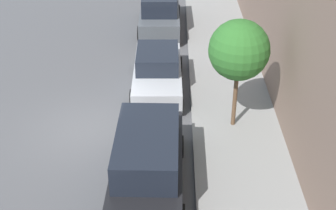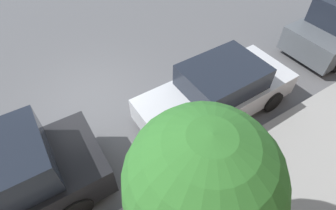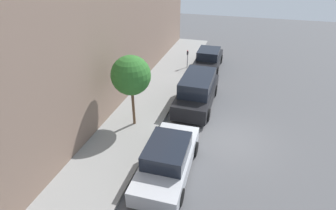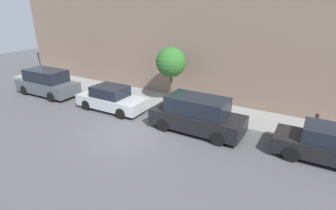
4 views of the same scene
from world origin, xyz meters
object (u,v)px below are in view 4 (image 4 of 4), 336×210
(parked_minivan_second, at_px, (197,115))
(street_tree, at_px, (171,62))
(parked_sedan_nearest, at_px, (330,146))
(parked_minivan_fourth, at_px, (47,83))
(parked_sedan_third, at_px, (112,99))
(parking_meter_near, at_px, (316,123))

(parked_minivan_second, distance_m, street_tree, 4.58)
(parked_sedan_nearest, height_order, parked_minivan_fourth, parked_minivan_fourth)
(parked_sedan_third, distance_m, street_tree, 4.42)
(parked_sedan_nearest, bearing_deg, parked_sedan_third, 90.82)
(parked_sedan_nearest, xyz_separation_m, parked_minivan_second, (-0.24, 6.05, 0.20))
(parked_sedan_nearest, bearing_deg, parked_minivan_second, 92.25)
(parked_minivan_second, height_order, parked_minivan_fourth, same)
(parked_minivan_fourth, xyz_separation_m, parking_meter_near, (1.82, -17.44, 0.07))
(street_tree, bearing_deg, parked_minivan_second, -130.99)
(parked_minivan_second, xyz_separation_m, parked_minivan_fourth, (-0.04, 12.05, 0.00))
(parking_meter_near, bearing_deg, parked_minivan_fourth, 95.95)
(parked_sedan_third, height_order, street_tree, street_tree)
(parked_sedan_nearest, relative_size, parked_sedan_third, 0.99)
(parked_sedan_third, xyz_separation_m, parking_meter_near, (1.71, -11.31, 0.26))
(parked_minivan_second, bearing_deg, parked_sedan_third, 89.37)
(parked_sedan_nearest, distance_m, parking_meter_near, 1.70)
(parked_sedan_nearest, distance_m, parked_minivan_second, 6.06)
(parked_sedan_nearest, distance_m, parked_minivan_fourth, 18.10)
(parked_minivan_fourth, relative_size, parking_meter_near, 3.62)
(parking_meter_near, relative_size, street_tree, 0.37)
(parked_sedan_nearest, height_order, street_tree, street_tree)
(parked_sedan_third, height_order, parking_meter_near, parked_sedan_third)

